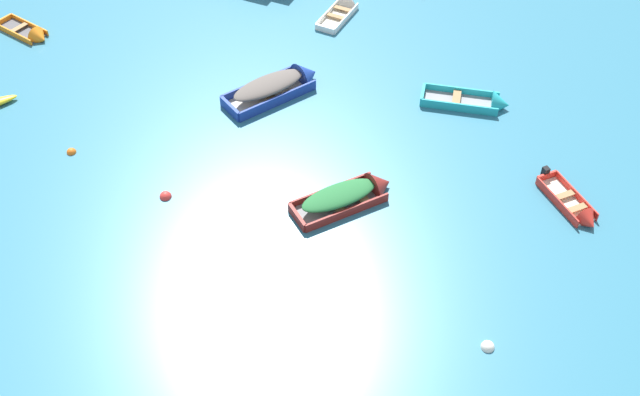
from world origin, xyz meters
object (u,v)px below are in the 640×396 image
(rowboat_orange_back_row_right, at_px, (33,35))
(mooring_buoy_near_foreground, at_px, (487,347))
(rowboat_turquoise_midfield_right, at_px, (483,103))
(rowboat_maroon_back_row_center, at_px, (354,193))
(mooring_buoy_far_field, at_px, (72,152))
(rowboat_deep_blue_far_back, at_px, (283,84))
(mooring_buoy_central, at_px, (166,197))
(rowboat_white_outer_right, at_px, (344,8))
(rowboat_red_center, at_px, (577,210))

(rowboat_orange_back_row_right, xyz_separation_m, mooring_buoy_near_foreground, (19.17, -15.71, -0.12))
(rowboat_turquoise_midfield_right, bearing_deg, rowboat_maroon_back_row_center, -131.84)
(mooring_buoy_near_foreground, bearing_deg, mooring_buoy_far_field, 152.15)
(rowboat_deep_blue_far_back, relative_size, mooring_buoy_far_field, 11.48)
(mooring_buoy_central, bearing_deg, rowboat_white_outer_right, 65.14)
(rowboat_maroon_back_row_center, distance_m, rowboat_turquoise_midfield_right, 7.67)
(rowboat_red_center, bearing_deg, rowboat_turquoise_midfield_right, 115.11)
(rowboat_red_center, relative_size, rowboat_orange_back_row_right, 0.99)
(rowboat_turquoise_midfield_right, xyz_separation_m, mooring_buoy_near_foreground, (-0.88, -11.84, -0.17))
(rowboat_turquoise_midfield_right, xyz_separation_m, mooring_buoy_far_field, (-16.07, -3.82, -0.17))
(rowboat_red_center, xyz_separation_m, rowboat_orange_back_row_right, (-22.84, 9.81, -0.03))
(rowboat_maroon_back_row_center, bearing_deg, rowboat_red_center, -1.72)
(rowboat_maroon_back_row_center, xyz_separation_m, rowboat_orange_back_row_right, (-14.94, 9.58, -0.17))
(rowboat_red_center, distance_m, rowboat_deep_blue_far_back, 12.85)
(rowboat_maroon_back_row_center, height_order, mooring_buoy_near_foreground, rowboat_maroon_back_row_center)
(rowboat_white_outer_right, height_order, mooring_buoy_far_field, rowboat_white_outer_right)
(mooring_buoy_near_foreground, bearing_deg, rowboat_deep_blue_far_back, 120.85)
(mooring_buoy_central, bearing_deg, rowboat_turquoise_midfield_right, 26.66)
(rowboat_orange_back_row_right, relative_size, mooring_buoy_central, 6.69)
(mooring_buoy_near_foreground, bearing_deg, rowboat_maroon_back_row_center, 124.61)
(mooring_buoy_central, bearing_deg, rowboat_maroon_back_row_center, 2.47)
(mooring_buoy_near_foreground, bearing_deg, rowboat_red_center, 58.12)
(rowboat_turquoise_midfield_right, relative_size, mooring_buoy_near_foreground, 8.66)
(rowboat_maroon_back_row_center, relative_size, rowboat_turquoise_midfield_right, 1.06)
(rowboat_red_center, relative_size, mooring_buoy_near_foreground, 6.82)
(rowboat_maroon_back_row_center, bearing_deg, mooring_buoy_far_field, 170.21)
(rowboat_orange_back_row_right, bearing_deg, mooring_buoy_near_foreground, -39.34)
(rowboat_red_center, distance_m, mooring_buoy_far_field, 18.98)
(rowboat_red_center, bearing_deg, mooring_buoy_far_field, 173.56)
(mooring_buoy_far_field, xyz_separation_m, mooring_buoy_near_foreground, (15.19, -8.02, 0.00))
(rowboat_deep_blue_far_back, bearing_deg, mooring_buoy_far_field, -150.64)
(rowboat_maroon_back_row_center, bearing_deg, mooring_buoy_near_foreground, -55.39)
(mooring_buoy_near_foreground, bearing_deg, rowboat_turquoise_midfield_right, 85.75)
(rowboat_turquoise_midfield_right, bearing_deg, rowboat_white_outer_right, 130.31)
(rowboat_deep_blue_far_back, relative_size, rowboat_orange_back_row_right, 1.43)
(rowboat_white_outer_right, relative_size, mooring_buoy_far_field, 8.40)
(rowboat_deep_blue_far_back, xyz_separation_m, mooring_buoy_central, (-3.67, -6.56, -0.36))
(rowboat_red_center, relative_size, rowboat_turquoise_midfield_right, 0.79)
(rowboat_red_center, bearing_deg, rowboat_maroon_back_row_center, 178.28)
(rowboat_deep_blue_far_back, height_order, rowboat_maroon_back_row_center, rowboat_deep_blue_far_back)
(rowboat_white_outer_right, xyz_separation_m, mooring_buoy_near_foreground, (5.06, -18.84, -0.14))
(rowboat_maroon_back_row_center, height_order, rowboat_turquoise_midfield_right, rowboat_maroon_back_row_center)
(rowboat_red_center, bearing_deg, rowboat_deep_blue_far_back, 149.57)
(rowboat_white_outer_right, bearing_deg, rowboat_deep_blue_far_back, -110.07)
(mooring_buoy_near_foreground, bearing_deg, rowboat_white_outer_right, 105.02)
(rowboat_white_outer_right, xyz_separation_m, mooring_buoy_far_field, (-10.13, -10.82, -0.14))
(rowboat_white_outer_right, bearing_deg, rowboat_orange_back_row_right, -167.50)
(rowboat_maroon_back_row_center, bearing_deg, rowboat_white_outer_right, 93.71)
(rowboat_deep_blue_far_back, bearing_deg, rowboat_turquoise_midfield_right, -3.85)
(rowboat_white_outer_right, bearing_deg, mooring_buoy_central, -114.86)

